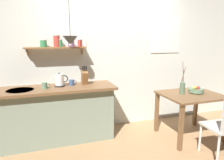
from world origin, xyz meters
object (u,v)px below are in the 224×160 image
object	(u,v)px
dining_table	(190,101)
fruit_bowl	(196,90)
pendant_lamp	(70,41)
coffee_mug_by_sink	(45,85)
twig_vase	(182,88)
knife_block	(85,77)
electric_kettle	(60,80)
coffee_mug_spare	(72,82)

from	to	relation	value
dining_table	fruit_bowl	distance (m)	0.21
pendant_lamp	dining_table	bearing A→B (deg)	-13.50
coffee_mug_by_sink	twig_vase	bearing A→B (deg)	-11.75
dining_table	knife_block	size ratio (longest dim) A/B	3.07
dining_table	electric_kettle	world-z (taller)	electric_kettle
twig_vase	electric_kettle	xyz separation A→B (m)	(-1.88, 0.52, 0.14)
dining_table	electric_kettle	size ratio (longest dim) A/B	3.90
knife_block	pendant_lamp	xyz separation A→B (m)	(-0.22, -0.15, 0.58)
knife_block	pendant_lamp	bearing A→B (deg)	-145.42
fruit_bowl	twig_vase	distance (m)	0.27
knife_block	coffee_mug_by_sink	bearing A→B (deg)	-169.80
twig_vase	coffee_mug_spare	world-z (taller)	twig_vase
knife_block	coffee_mug_by_sink	xyz separation A→B (m)	(-0.62, -0.11, -0.07)
fruit_bowl	pendant_lamp	xyz separation A→B (m)	(-1.97, 0.41, 0.80)
pendant_lamp	knife_block	bearing A→B (deg)	34.58
twig_vase	electric_kettle	size ratio (longest dim) A/B	2.22
fruit_bowl	knife_block	size ratio (longest dim) A/B	0.79
fruit_bowl	electric_kettle	xyz separation A→B (m)	(-2.14, 0.54, 0.20)
knife_block	electric_kettle	bearing A→B (deg)	-176.35
fruit_bowl	coffee_mug_by_sink	distance (m)	2.41
dining_table	coffee_mug_spare	distance (m)	1.96
dining_table	coffee_mug_spare	bearing A→B (deg)	162.05
electric_kettle	coffee_mug_spare	size ratio (longest dim) A/B	1.92
knife_block	coffee_mug_spare	world-z (taller)	knife_block
electric_kettle	twig_vase	bearing A→B (deg)	-15.55
electric_kettle	coffee_mug_by_sink	size ratio (longest dim) A/B	2.04
knife_block	dining_table	bearing A→B (deg)	-20.20
fruit_bowl	dining_table	bearing A→B (deg)	-165.74
twig_vase	coffee_mug_spare	size ratio (longest dim) A/B	4.26
electric_kettle	pendant_lamp	xyz separation A→B (m)	(0.17, -0.13, 0.61)
twig_vase	electric_kettle	distance (m)	1.96
dining_table	electric_kettle	xyz separation A→B (m)	(-2.02, 0.57, 0.36)
electric_kettle	pendant_lamp	size ratio (longest dim) A/B	0.37
pendant_lamp	coffee_mug_spare	bearing A→B (deg)	85.40
pendant_lamp	fruit_bowl	bearing A→B (deg)	-11.89
coffee_mug_by_sink	coffee_mug_spare	bearing A→B (deg)	14.86
coffee_mug_spare	coffee_mug_by_sink	bearing A→B (deg)	-165.14
coffee_mug_spare	pendant_lamp	world-z (taller)	pendant_lamp
fruit_bowl	electric_kettle	world-z (taller)	electric_kettle
dining_table	coffee_mug_by_sink	bearing A→B (deg)	167.77
dining_table	fruit_bowl	bearing A→B (deg)	14.26
twig_vase	knife_block	distance (m)	1.59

